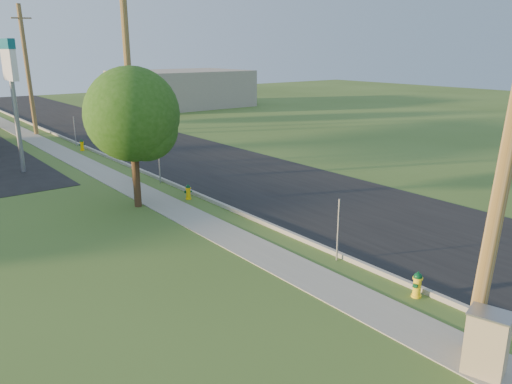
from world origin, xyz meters
TOP-DOWN VIEW (x-y plane):
  - ground_plane at (0.00, 0.00)m, footprint 140.00×140.00m
  - road at (4.50, 10.00)m, footprint 8.00×120.00m
  - curb at (0.50, 10.00)m, footprint 0.15×120.00m
  - sidewalk at (-1.25, 10.00)m, footprint 1.50×120.00m
  - utility_pole_near at (-0.60, -1.00)m, footprint 1.40×0.32m
  - utility_pole_mid at (-0.60, 17.00)m, footprint 1.40×0.32m
  - utility_pole_far at (-0.60, 35.00)m, footprint 1.40×0.32m
  - sign_post_near at (0.25, 4.20)m, footprint 0.05×0.04m
  - sign_post_mid at (0.25, 16.00)m, footprint 0.05×0.04m
  - sign_post_far at (0.25, 28.20)m, footprint 0.05×0.04m
  - price_pylon at (-4.50, 22.50)m, footprint 0.34×2.04m
  - distant_building at (18.00, 45.00)m, footprint 14.00×10.00m
  - tree_verge at (-2.15, 13.09)m, footprint 3.79×3.79m
  - hydrant_near at (0.16, 1.24)m, footprint 0.38×0.34m
  - hydrant_mid at (-0.06, 12.76)m, footprint 0.35×0.31m
  - hydrant_far at (0.05, 26.46)m, footprint 0.39×0.35m
  - utility_cabinet at (-1.57, -1.55)m, footprint 0.81×0.94m

SIDE VIEW (x-z plane):
  - ground_plane at x=0.00m, z-range 0.00..0.00m
  - road at x=4.50m, z-range 0.00..0.02m
  - sidewalk at x=-1.25m, z-range 0.00..0.03m
  - curb at x=0.50m, z-range 0.00..0.15m
  - hydrant_mid at x=-0.06m, z-range -0.01..0.67m
  - hydrant_near at x=0.16m, z-range -0.01..0.72m
  - hydrant_far at x=0.05m, z-range -0.01..0.74m
  - utility_cabinet at x=-1.57m, z-range 0.00..1.38m
  - sign_post_near at x=0.25m, z-range 0.00..2.00m
  - sign_post_mid at x=0.25m, z-range 0.00..2.00m
  - sign_post_far at x=0.25m, z-range 0.00..2.00m
  - distant_building at x=18.00m, z-range 0.00..4.00m
  - tree_verge at x=-2.15m, z-range 0.82..6.57m
  - utility_pole_near at x=-0.60m, z-range 0.06..9.54m
  - utility_pole_far at x=-0.60m, z-range 0.05..9.56m
  - utility_pole_mid at x=-0.60m, z-range 0.05..9.85m
  - price_pylon at x=-4.50m, z-range 2.01..8.86m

